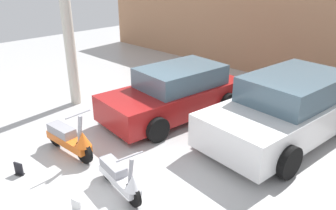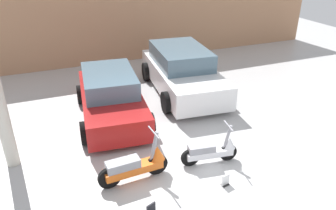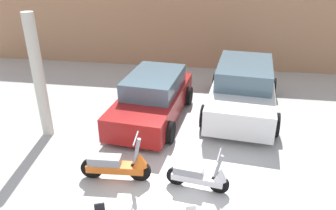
% 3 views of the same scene
% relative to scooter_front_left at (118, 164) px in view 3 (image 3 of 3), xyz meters
% --- Properties ---
extents(ground_plane, '(28.00, 28.00, 0.00)m').
position_rel_scooter_front_left_xyz_m(ground_plane, '(1.38, -0.68, -0.39)').
color(ground_plane, '#B2B2B2').
extents(wall_back, '(19.60, 0.12, 3.31)m').
position_rel_scooter_front_left_xyz_m(wall_back, '(1.38, 7.88, 1.27)').
color(wall_back, tan).
rests_on(wall_back, ground_plane).
extents(scooter_front_left, '(1.57, 0.56, 1.09)m').
position_rel_scooter_front_left_xyz_m(scooter_front_left, '(0.00, 0.00, 0.00)').
color(scooter_front_left, black).
rests_on(scooter_front_left, ground_plane).
extents(scooter_front_right, '(1.35, 0.51, 0.94)m').
position_rel_scooter_front_left_xyz_m(scooter_front_right, '(1.79, -0.06, -0.05)').
color(scooter_front_right, black).
rests_on(scooter_front_right, ground_plane).
extents(car_rear_left, '(2.20, 4.05, 1.33)m').
position_rel_scooter_front_left_xyz_m(car_rear_left, '(0.18, 3.05, 0.25)').
color(car_rear_left, maroon).
rests_on(car_rear_left, ground_plane).
extents(car_rear_center, '(2.45, 4.54, 1.49)m').
position_rel_scooter_front_left_xyz_m(car_rear_center, '(2.84, 3.98, 0.32)').
color(car_rear_center, white).
rests_on(car_rear_center, ground_plane).
extents(placard_near_left_scooter, '(0.20, 0.17, 0.26)m').
position_rel_scooter_front_left_xyz_m(placard_near_left_scooter, '(-0.07, -1.10, -0.27)').
color(placard_near_left_scooter, black).
rests_on(placard_near_left_scooter, ground_plane).
extents(support_column_side, '(0.29, 0.29, 3.31)m').
position_rel_scooter_front_left_xyz_m(support_column_side, '(-2.50, 1.61, 1.27)').
color(support_column_side, beige).
rests_on(support_column_side, ground_plane).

